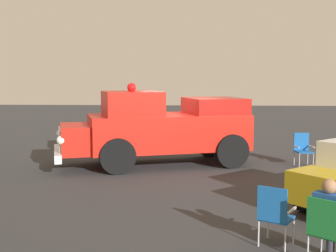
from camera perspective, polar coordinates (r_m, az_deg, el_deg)
name	(u,v)px	position (r m, az deg, el deg)	size (l,w,h in m)	color
ground_plane	(180,163)	(14.25, 1.60, -4.80)	(60.00, 60.00, 0.00)	#333335
vintage_fire_truck	(161,127)	(13.74, -0.94, -0.16)	(6.33, 3.92, 2.59)	black
lawn_chair_near_truck	(326,227)	(6.90, 19.94, -12.23)	(0.69, 0.69, 1.02)	#B7BABF
lawn_chair_by_car	(274,212)	(7.37, 13.71, -10.84)	(0.67, 0.67, 1.02)	#B7BABF
lawn_chair_spare	(303,147)	(14.34, 17.15, -2.62)	(0.57, 0.56, 1.02)	#B7BABF
spectator_seated	(330,217)	(6.98, 20.44, -11.10)	(0.63, 0.64, 1.29)	#383842
spectator_standing	(145,123)	(17.26, -3.07, 0.37)	(0.62, 0.42, 1.68)	#2D334C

